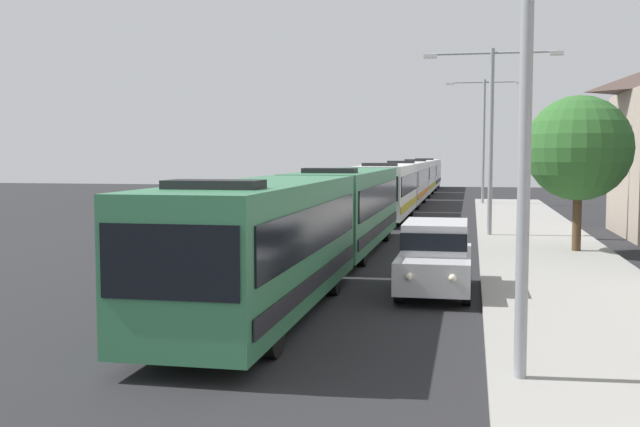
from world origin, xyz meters
TOP-DOWN VIEW (x-y plane):
  - bus_lead at (-1.30, 11.03)m, footprint 2.58×10.70m
  - bus_second_in_line at (-1.30, 22.99)m, footprint 2.58×12.32m
  - bus_middle at (-1.30, 36.51)m, footprint 2.58×11.08m
  - bus_fourth_in_line at (-1.30, 48.52)m, footprint 2.58×11.95m
  - bus_rear at (-1.30, 61.38)m, footprint 2.58×11.06m
  - bus_tail_end at (-1.30, 73.67)m, footprint 2.58×11.57m
  - white_suv at (2.40, 14.73)m, footprint 1.86×4.62m
  - streetlamp_near at (4.10, 6.87)m, footprint 5.94×0.28m
  - streetlamp_mid at (4.10, 28.42)m, footprint 5.85×0.28m
  - streetlamp_far at (4.10, 49.97)m, footprint 5.42×0.28m
  - roadside_tree at (7.09, 23.48)m, footprint 3.81×3.81m

SIDE VIEW (x-z plane):
  - white_suv at x=2.40m, z-range 0.08..1.98m
  - bus_lead at x=-1.30m, z-range 0.08..3.29m
  - bus_rear at x=-1.30m, z-range 0.09..3.30m
  - bus_middle at x=-1.30m, z-range 0.09..3.30m
  - bus_tail_end at x=-1.30m, z-range 0.09..3.30m
  - bus_fourth_in_line at x=-1.30m, z-range 0.09..3.30m
  - bus_second_in_line at x=-1.30m, z-range 0.09..3.30m
  - roadside_tree at x=7.09m, z-range 1.05..6.70m
  - streetlamp_near at x=4.10m, z-range 1.07..9.04m
  - streetlamp_mid at x=4.10m, z-range 1.07..9.11m
  - streetlamp_far at x=4.10m, z-range 1.06..9.83m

